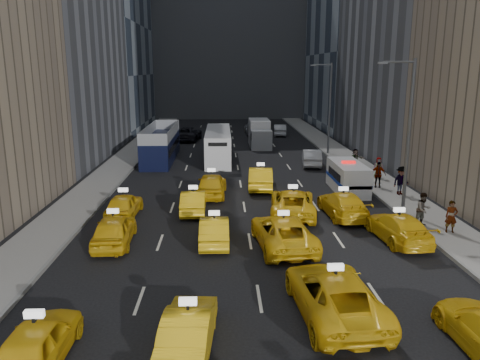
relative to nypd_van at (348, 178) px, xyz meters
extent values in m
plane|color=black|center=(-7.46, -17.57, -0.98)|extent=(160.00, 160.00, 0.00)
cube|color=gray|center=(-17.96, 7.43, -0.90)|extent=(3.00, 90.00, 0.15)
cube|color=gray|center=(3.04, 7.43, -0.90)|extent=(3.00, 90.00, 0.15)
cube|color=slate|center=(-16.51, 7.43, -0.89)|extent=(0.15, 90.00, 0.18)
cube|color=slate|center=(1.59, 7.43, -0.89)|extent=(0.15, 90.00, 0.18)
cube|color=slate|center=(-7.46, 54.43, 19.02)|extent=(30.00, 12.00, 40.00)
cylinder|color=#595B60|center=(1.84, -5.57, 3.52)|extent=(0.20, 0.20, 9.00)
cylinder|color=#595B60|center=(0.94, -5.57, 7.82)|extent=(1.80, 0.12, 0.12)
cube|color=slate|center=(0.04, -5.57, 7.77)|extent=(0.50, 0.22, 0.12)
cylinder|color=#595B60|center=(1.84, 14.43, 3.52)|extent=(0.20, 0.20, 9.00)
cylinder|color=#595B60|center=(0.94, 14.43, 7.82)|extent=(1.80, 0.12, 0.12)
cube|color=slate|center=(0.04, 14.43, 7.77)|extent=(0.50, 0.22, 0.12)
imported|color=gold|center=(-14.22, -19.35, -0.28)|extent=(1.74, 4.15, 1.40)
imported|color=gold|center=(-9.89, -18.71, -0.30)|extent=(1.74, 4.23, 1.36)
imported|color=gold|center=(-4.94, -16.87, -0.19)|extent=(3.03, 5.86, 1.58)
imported|color=gold|center=(-14.14, -9.75, -0.23)|extent=(1.97, 4.48, 1.50)
imported|color=gold|center=(-9.23, -9.75, -0.31)|extent=(1.44, 4.07, 1.34)
imported|color=gold|center=(-5.90, -10.41, -0.23)|extent=(3.03, 5.66, 1.51)
imported|color=gold|center=(-0.05, -9.79, -0.28)|extent=(2.40, 5.00, 1.41)
imported|color=gold|center=(-14.57, -5.24, -0.29)|extent=(1.78, 4.12, 1.39)
imported|color=gold|center=(-10.56, -4.61, -0.31)|extent=(1.49, 4.11, 1.35)
imported|color=gold|center=(-4.70, -5.36, -0.22)|extent=(3.17, 5.73, 1.52)
imported|color=gold|center=(-1.80, -5.71, -0.25)|extent=(2.34, 5.12, 1.45)
imported|color=gold|center=(-9.55, -0.98, -0.18)|extent=(2.13, 4.79, 1.60)
imported|color=gold|center=(-6.06, 1.02, -0.20)|extent=(2.01, 4.86, 1.56)
cube|color=silver|center=(0.00, 0.00, 0.03)|extent=(2.55, 5.26, 2.02)
cylinder|color=black|center=(-0.82, -1.63, -0.58)|extent=(0.28, 0.81, 0.81)
cylinder|color=black|center=(0.82, -1.63, -0.58)|extent=(0.28, 0.81, 0.81)
cylinder|color=black|center=(-0.82, 1.63, -0.58)|extent=(0.28, 0.81, 0.81)
cylinder|color=black|center=(0.82, 1.63, -0.58)|extent=(0.28, 0.81, 0.81)
cube|color=navy|center=(0.00, 0.00, -0.11)|extent=(2.59, 5.26, 0.23)
cube|color=red|center=(0.00, 0.00, 1.12)|extent=(0.95, 0.44, 0.15)
cube|color=black|center=(-14.56, 12.21, 0.60)|extent=(3.56, 11.09, 3.17)
cylinder|color=black|center=(-15.65, 7.66, -0.43)|extent=(0.28, 1.10, 1.10)
cylinder|color=black|center=(-13.48, 7.66, -0.43)|extent=(0.28, 1.10, 1.10)
cylinder|color=black|center=(-15.65, 16.76, -0.43)|extent=(0.28, 1.10, 1.10)
cylinder|color=black|center=(-13.48, 16.76, -0.43)|extent=(0.28, 1.10, 1.10)
cube|color=silver|center=(-9.18, 12.22, 0.42)|extent=(3.54, 11.07, 2.81)
cylinder|color=black|center=(-10.16, 7.69, -0.43)|extent=(0.28, 1.10, 1.10)
cylinder|color=black|center=(-8.20, 7.69, -0.43)|extent=(0.28, 1.10, 1.10)
cylinder|color=black|center=(-10.16, 16.76, -0.43)|extent=(0.28, 1.10, 1.10)
cylinder|color=black|center=(-8.20, 16.76, -0.43)|extent=(0.28, 1.10, 1.10)
cube|color=silver|center=(-4.64, 19.79, 0.47)|extent=(2.60, 6.47, 2.90)
cylinder|color=black|center=(-5.57, 17.52, -0.43)|extent=(0.28, 1.10, 1.10)
cylinder|color=black|center=(-3.70, 17.52, -0.43)|extent=(0.28, 1.10, 1.10)
cylinder|color=black|center=(-5.57, 22.06, -0.43)|extent=(0.28, 1.10, 1.10)
cylinder|color=black|center=(-3.70, 22.06, -0.43)|extent=(0.28, 1.10, 1.10)
imported|color=#B9BBC1|center=(-0.86, 8.95, -0.24)|extent=(2.13, 4.65, 1.48)
imported|color=black|center=(-12.91, 24.43, -0.16)|extent=(3.38, 6.16, 1.63)
imported|color=slate|center=(-4.64, 30.06, -0.18)|extent=(2.38, 5.59, 1.61)
imported|color=black|center=(-9.14, 25.91, -0.18)|extent=(2.46, 4.88, 1.60)
imported|color=#A5A7AD|center=(-1.27, 28.37, -0.26)|extent=(2.04, 4.51, 1.44)
imported|color=gray|center=(3.00, -9.06, 0.01)|extent=(0.68, 0.51, 1.69)
imported|color=gray|center=(1.97, -8.00, 0.09)|extent=(1.01, 0.75, 1.84)
imported|color=gray|center=(3.19, -1.59, 0.14)|extent=(1.35, 0.97, 1.93)
imported|color=gray|center=(2.32, 0.50, 0.09)|extent=(1.17, 0.75, 1.85)
imported|color=gray|center=(3.28, 3.33, -0.02)|extent=(0.84, 0.53, 1.63)
imported|color=gray|center=(2.39, 6.61, 0.04)|extent=(1.68, 0.91, 1.74)
camera|label=1|loc=(-8.81, -31.66, 7.47)|focal=35.00mm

